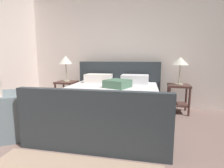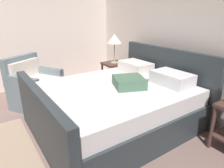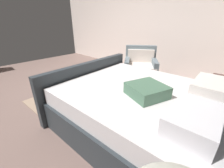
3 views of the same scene
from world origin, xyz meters
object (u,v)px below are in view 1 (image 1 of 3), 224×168
object	(u,v)px
nightstand_right	(178,94)
table_lamp_right	(180,62)
nightstand_left	(67,90)
bed	(110,103)
armchair	(9,112)
table_lamp_left	(66,61)

from	to	relation	value
nightstand_right	table_lamp_right	xyz separation A→B (m)	(0.00, 0.00, 0.67)
table_lamp_right	nightstand_left	bearing A→B (deg)	-177.28
bed	armchair	world-z (taller)	bed
nightstand_right	nightstand_left	world-z (taller)	same
nightstand_right	nightstand_left	distance (m)	2.52
nightstand_left	armchair	bearing A→B (deg)	-92.15
bed	table_lamp_right	xyz separation A→B (m)	(1.26, 0.86, 0.73)
bed	table_lamp_left	world-z (taller)	table_lamp_left
nightstand_right	armchair	size ratio (longest dim) A/B	0.59
nightstand_right	table_lamp_right	size ratio (longest dim) A/B	1.05
nightstand_right	armchair	xyz separation A→B (m)	(-2.58, -1.75, -0.06)
nightstand_left	armchair	xyz separation A→B (m)	(-0.06, -1.63, -0.06)
nightstand_left	table_lamp_left	xyz separation A→B (m)	(-0.00, 0.00, 0.68)
nightstand_right	bed	bearing A→B (deg)	-145.59
nightstand_left	table_lamp_left	bearing A→B (deg)	116.57
bed	table_lamp_left	xyz separation A→B (m)	(-1.26, 0.74, 0.75)
nightstand_right	table_lamp_right	world-z (taller)	table_lamp_right
table_lamp_right	armchair	world-z (taller)	table_lamp_right
bed	table_lamp_right	world-z (taller)	table_lamp_right
bed	nightstand_right	xyz separation A→B (m)	(1.26, 0.86, 0.06)
nightstand_right	table_lamp_left	size ratio (longest dim) A/B	1.00
table_lamp_right	armchair	xyz separation A→B (m)	(-2.58, -1.75, -0.73)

